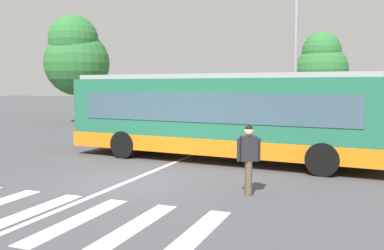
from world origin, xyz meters
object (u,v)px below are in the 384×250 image
at_px(parked_car_champagne, 159,116).
at_px(background_tree_right, 322,65).
at_px(twin_arm_street_lamp, 296,26).
at_px(parked_car_white, 196,117).
at_px(city_transit_bus, 220,116).
at_px(parked_car_charcoal, 288,120).
at_px(background_tree_left, 76,56).
at_px(pedestrian_crossing_street, 249,156).
at_px(parked_car_blue, 243,118).

bearing_deg(parked_car_champagne, background_tree_right, 34.43).
bearing_deg(twin_arm_street_lamp, parked_car_champagne, 155.12).
bearing_deg(parked_car_white, twin_arm_street_lamp, -31.92).
xyz_separation_m(city_transit_bus, parked_car_charcoal, (0.90, 9.63, -0.82)).
bearing_deg(parked_car_charcoal, parked_car_white, 178.84).
relative_size(parked_car_champagne, parked_car_white, 1.00).
bearing_deg(twin_arm_street_lamp, background_tree_left, 162.50).
distance_m(background_tree_left, background_tree_right, 16.90).
bearing_deg(background_tree_right, city_transit_bus, -97.24).
distance_m(parked_car_champagne, twin_arm_street_lamp, 10.87).
distance_m(pedestrian_crossing_street, parked_car_blue, 15.27).
height_order(pedestrian_crossing_street, parked_car_charcoal, pedestrian_crossing_street).
bearing_deg(pedestrian_crossing_street, city_transit_bus, 115.45).
xyz_separation_m(city_transit_bus, background_tree_left, (-13.89, 10.70, 3.08)).
bearing_deg(background_tree_left, twin_arm_street_lamp, -17.50).
xyz_separation_m(city_transit_bus, parked_car_champagne, (-7.17, 9.91, -0.82)).
distance_m(city_transit_bus, parked_car_charcoal, 9.71).
height_order(pedestrian_crossing_street, parked_car_champagne, pedestrian_crossing_street).
bearing_deg(parked_car_champagne, background_tree_left, 173.28).
distance_m(parked_car_white, parked_car_charcoal, 5.53).
height_order(parked_car_champagne, background_tree_right, background_tree_right).
xyz_separation_m(parked_car_white, parked_car_blue, (2.80, 0.51, 0.00)).
relative_size(city_transit_bus, pedestrian_crossing_street, 6.70).
xyz_separation_m(parked_car_white, parked_car_charcoal, (5.53, -0.11, 0.00)).
bearing_deg(twin_arm_street_lamp, parked_car_charcoal, 102.63).
relative_size(parked_car_charcoal, background_tree_right, 0.73).
relative_size(city_transit_bus, parked_car_champagne, 2.54).
bearing_deg(parked_car_champagne, twin_arm_street_lamp, -24.88).
bearing_deg(parked_car_champagne, parked_car_white, -3.71).
xyz_separation_m(twin_arm_street_lamp, background_tree_right, (0.29, 10.48, -1.27)).
relative_size(parked_car_charcoal, twin_arm_street_lamp, 0.53).
relative_size(parked_car_blue, twin_arm_street_lamp, 0.53).
bearing_deg(twin_arm_street_lamp, city_transit_bus, -107.10).
height_order(parked_car_blue, background_tree_left, background_tree_left).
bearing_deg(pedestrian_crossing_street, twin_arm_street_lamp, 92.05).
bearing_deg(background_tree_left, city_transit_bus, -37.60).
height_order(parked_car_blue, parked_car_charcoal, same).
relative_size(parked_car_champagne, background_tree_right, 0.72).
distance_m(pedestrian_crossing_street, parked_car_white, 15.76).
height_order(parked_car_champagne, background_tree_left, background_tree_left).
height_order(twin_arm_street_lamp, background_tree_right, twin_arm_street_lamp).
bearing_deg(parked_car_charcoal, background_tree_right, 80.07).
bearing_deg(background_tree_right, background_tree_left, -160.85).
height_order(city_transit_bus, twin_arm_street_lamp, twin_arm_street_lamp).
height_order(city_transit_bus, pedestrian_crossing_street, city_transit_bus).
bearing_deg(parked_car_blue, parked_car_charcoal, -12.90).
bearing_deg(parked_car_charcoal, twin_arm_street_lamp, -77.37).
relative_size(pedestrian_crossing_street, parked_car_white, 0.38).
distance_m(city_transit_bus, parked_car_champagne, 12.26).
relative_size(city_transit_bus, parked_car_charcoal, 2.52).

